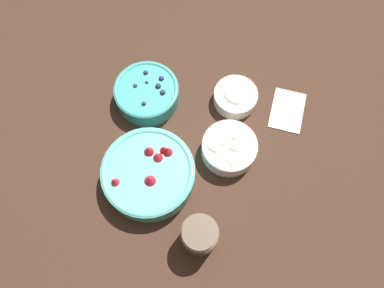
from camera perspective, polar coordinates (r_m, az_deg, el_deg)
ground_plane at (r=1.03m, az=-3.46°, el=-1.51°), size 4.00×4.00×0.00m
bowl_strawberries at (r=0.97m, az=-6.66°, el=-4.41°), size 0.24×0.24×0.09m
bowl_blueberries at (r=1.08m, az=-6.89°, el=7.78°), size 0.18×0.18×0.07m
bowl_bananas at (r=1.00m, az=5.68°, el=-0.57°), size 0.15×0.15×0.06m
bowl_cream at (r=1.08m, az=6.65°, el=7.26°), size 0.12×0.12×0.06m
jar_chocolate at (r=0.92m, az=1.12°, el=-13.80°), size 0.09×0.09×0.11m
napkin at (r=1.11m, az=14.34°, el=5.02°), size 0.15×0.13×0.01m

